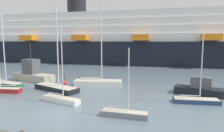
% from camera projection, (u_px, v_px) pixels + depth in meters
% --- Properties ---
extents(ground_plane, '(600.00, 600.00, 0.00)m').
position_uv_depth(ground_plane, '(61.00, 115.00, 17.64)').
color(ground_plane, slate).
extents(sailboat_0, '(4.87, 2.02, 7.45)m').
position_uv_depth(sailboat_0, '(196.00, 100.00, 21.09)').
color(sailboat_0, navy).
rests_on(sailboat_0, ground_plane).
extents(sailboat_1, '(4.14, 1.09, 6.09)m').
position_uv_depth(sailboat_1, '(125.00, 113.00, 17.20)').
color(sailboat_1, gray).
rests_on(sailboat_1, ground_plane).
extents(sailboat_2, '(7.15, 4.03, 11.18)m').
position_uv_depth(sailboat_2, '(56.00, 87.00, 26.35)').
color(sailboat_2, black).
rests_on(sailboat_2, ground_plane).
extents(sailboat_3, '(4.74, 1.89, 8.08)m').
position_uv_depth(sailboat_3, '(61.00, 99.00, 21.24)').
color(sailboat_3, white).
rests_on(sailboat_3, ground_plane).
extents(sailboat_4, '(6.78, 2.48, 10.66)m').
position_uv_depth(sailboat_4, '(4.00, 82.00, 29.19)').
color(sailboat_4, '#2D6B51').
rests_on(sailboat_4, ground_plane).
extents(sailboat_5, '(4.71, 1.95, 7.32)m').
position_uv_depth(sailboat_5, '(3.00, 89.00, 25.40)').
color(sailboat_5, maroon).
rests_on(sailboat_5, ground_plane).
extents(sailboat_6, '(7.25, 3.43, 12.25)m').
position_uv_depth(sailboat_6, '(98.00, 82.00, 29.18)').
color(sailboat_6, white).
rests_on(sailboat_6, ground_plane).
extents(fishing_boat_0, '(5.85, 2.95, 4.23)m').
position_uv_depth(fishing_boat_0, '(199.00, 88.00, 24.30)').
color(fishing_boat_0, black).
rests_on(fishing_boat_0, ground_plane).
extents(fishing_boat_1, '(8.19, 3.93, 6.36)m').
position_uv_depth(fishing_boat_1, '(33.00, 73.00, 32.98)').
color(fishing_boat_1, '#BCB29E').
rests_on(fishing_boat_1, ground_plane).
extents(channel_buoy_0, '(0.67, 0.67, 1.74)m').
position_uv_depth(channel_buoy_0, '(65.00, 83.00, 29.62)').
color(channel_buoy_0, red).
rests_on(channel_buoy_0, ground_plane).
extents(cruise_ship, '(118.71, 23.75, 20.88)m').
position_uv_depth(cruise_ship, '(143.00, 41.00, 58.45)').
color(cruise_ship, black).
rests_on(cruise_ship, ground_plane).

